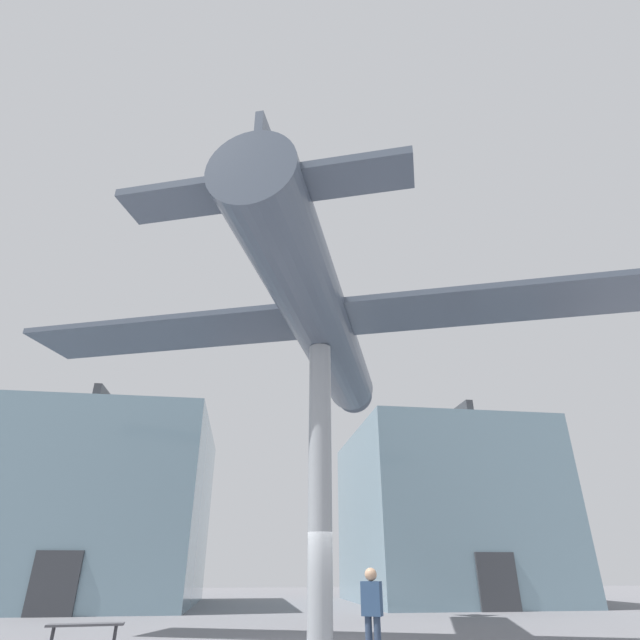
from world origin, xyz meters
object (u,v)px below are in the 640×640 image
plaza_bench (86,626)px  support_pylon_central (320,478)px  suspended_airplane (321,322)px  visitor_person (372,607)px

plaza_bench → support_pylon_central: bearing=-6.0°
support_pylon_central → suspended_airplane: size_ratio=0.40×
support_pylon_central → suspended_airplane: 4.79m
support_pylon_central → plaza_bench: (-5.50, 0.58, -3.40)m
suspended_airplane → visitor_person: (0.66, -2.62, -7.65)m
suspended_airplane → plaza_bench: bearing=-164.7°
support_pylon_central → suspended_airplane: bearing=70.5°
support_pylon_central → plaza_bench: bearing=174.0°
support_pylon_central → plaza_bench: size_ratio=4.40×
suspended_airplane → plaza_bench: 9.90m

